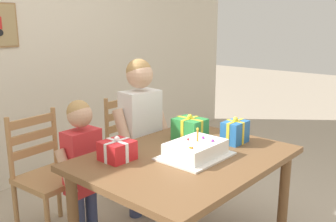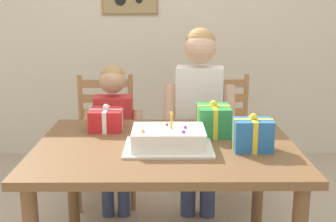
{
  "view_description": "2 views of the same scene",
  "coord_description": "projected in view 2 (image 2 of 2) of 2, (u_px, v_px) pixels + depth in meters",
  "views": [
    {
      "loc": [
        -1.76,
        -1.39,
        1.55
      ],
      "look_at": [
        0.04,
        0.19,
        0.98
      ],
      "focal_mm": 39.61,
      "sensor_mm": 36.0,
      "label": 1
    },
    {
      "loc": [
        0.0,
        -2.16,
        1.43
      ],
      "look_at": [
        0.02,
        0.19,
        0.86
      ],
      "focal_mm": 46.81,
      "sensor_mm": 36.0,
      "label": 2
    }
  ],
  "objects": [
    {
      "name": "back_wall",
      "position": [
        165.0,
        19.0,
        4.05
      ],
      "size": [
        6.4,
        0.11,
        2.6
      ],
      "color": "beige",
      "rests_on": "ground"
    },
    {
      "name": "dining_table",
      "position": [
        165.0,
        161.0,
        2.28
      ],
      "size": [
        1.33,
        1.0,
        0.73
      ],
      "color": "brown",
      "rests_on": "ground"
    },
    {
      "name": "birthday_cake",
      "position": [
        168.0,
        139.0,
        2.19
      ],
      "size": [
        0.44,
        0.34,
        0.19
      ],
      "color": "white",
      "rests_on": "dining_table"
    },
    {
      "name": "gift_box_red_large",
      "position": [
        213.0,
        120.0,
        2.42
      ],
      "size": [
        0.18,
        0.22,
        0.2
      ],
      "color": "#2D8E42",
      "rests_on": "dining_table"
    },
    {
      "name": "gift_box_beside_cake",
      "position": [
        106.0,
        120.0,
        2.51
      ],
      "size": [
        0.19,
        0.18,
        0.16
      ],
      "color": "red",
      "rests_on": "dining_table"
    },
    {
      "name": "gift_box_corner_small",
      "position": [
        252.0,
        135.0,
        2.15
      ],
      "size": [
        0.19,
        0.14,
        0.19
      ],
      "color": "#286BB7",
      "rests_on": "dining_table"
    },
    {
      "name": "chair_left",
      "position": [
        105.0,
        138.0,
        3.23
      ],
      "size": [
        0.45,
        0.45,
        0.92
      ],
      "color": "#A87A4C",
      "rests_on": "ground"
    },
    {
      "name": "chair_right",
      "position": [
        223.0,
        138.0,
        3.24
      ],
      "size": [
        0.45,
        0.45,
        0.92
      ],
      "color": "#A87A4C",
      "rests_on": "ground"
    },
    {
      "name": "child_older",
      "position": [
        199.0,
        106.0,
        2.87
      ],
      "size": [
        0.48,
        0.28,
        1.29
      ],
      "color": "#38426B",
      "rests_on": "ground"
    },
    {
      "name": "child_younger",
      "position": [
        113.0,
        127.0,
        2.9
      ],
      "size": [
        0.38,
        0.22,
        1.05
      ],
      "color": "#38426B",
      "rests_on": "ground"
    }
  ]
}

